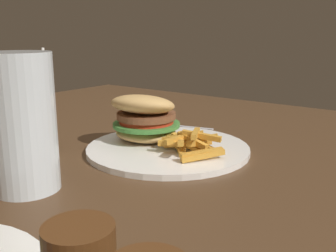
# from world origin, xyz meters

# --- Properties ---
(dining_table) EXTENTS (1.44, 1.42, 0.72)m
(dining_table) POSITION_xyz_m (0.00, 0.00, 0.61)
(dining_table) COLOR #4C331E
(dining_table) RESTS_ON ground_plane
(meal_plate_near) EXTENTS (0.29, 0.29, 0.11)m
(meal_plate_near) POSITION_xyz_m (0.01, -0.14, 0.75)
(meal_plate_near) COLOR white
(meal_plate_near) RESTS_ON dining_table
(beer_glass) EXTENTS (0.09, 0.09, 0.19)m
(beer_glass) POSITION_xyz_m (0.03, 0.12, 0.80)
(beer_glass) COLOR silver
(beer_glass) RESTS_ON dining_table
(juice_glass) EXTENTS (0.08, 0.08, 0.19)m
(juice_glass) POSITION_xyz_m (0.15, 0.03, 0.77)
(juice_glass) COLOR silver
(juice_glass) RESTS_ON dining_table
(spoon) EXTENTS (0.16, 0.06, 0.01)m
(spoon) POSITION_xyz_m (0.11, -0.29, 0.72)
(spoon) COLOR silver
(spoon) RESTS_ON dining_table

